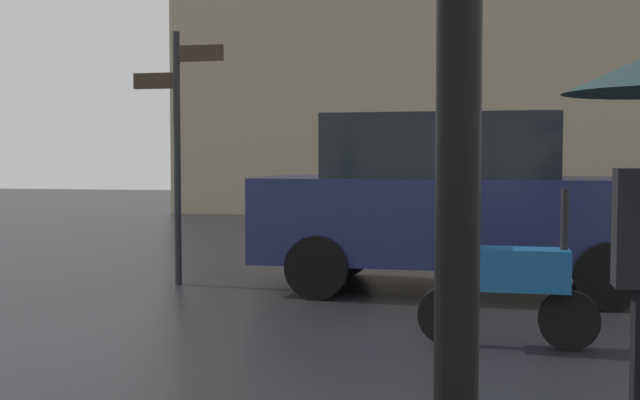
# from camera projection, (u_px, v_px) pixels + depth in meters

# --- Properties ---
(parked_scooter) EXTENTS (1.38, 0.32, 1.23)m
(parked_scooter) POSITION_uv_depth(u_px,v_px,m) (502.00, 276.00, 6.14)
(parked_scooter) COLOR black
(parked_scooter) RESTS_ON ground
(parked_car_left) EXTENTS (4.41, 1.88, 1.93)m
(parked_car_left) POSITION_uv_depth(u_px,v_px,m) (456.00, 201.00, 8.72)
(parked_car_left) COLOR #1E234C
(parked_car_left) RESTS_ON ground
(street_signpost) EXTENTS (1.08, 0.08, 2.89)m
(street_signpost) POSITION_uv_depth(u_px,v_px,m) (177.00, 132.00, 9.07)
(street_signpost) COLOR black
(street_signpost) RESTS_ON ground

